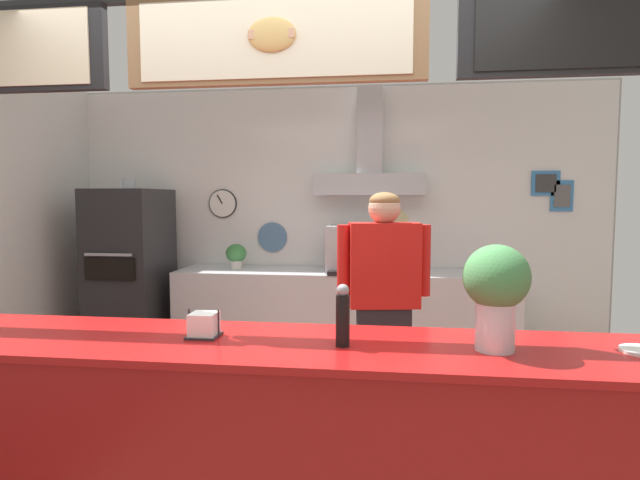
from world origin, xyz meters
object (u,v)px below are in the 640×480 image
(pizza_oven, at_px, (131,278))
(potted_sage, at_px, (392,257))
(basil_vase, at_px, (496,291))
(shop_worker, at_px, (383,309))
(espresso_machine, at_px, (357,249))
(napkin_holder, at_px, (204,326))
(potted_rosemary, at_px, (236,255))
(pepper_grinder, at_px, (343,316))

(pizza_oven, distance_m, potted_sage, 2.49)
(pizza_oven, bearing_deg, potted_sage, 4.95)
(potted_sage, bearing_deg, basil_vase, -82.56)
(shop_worker, height_order, potted_sage, shop_worker)
(pizza_oven, distance_m, espresso_machine, 2.17)
(shop_worker, xyz_separation_m, espresso_machine, (-0.25, 1.41, 0.25))
(pizza_oven, relative_size, basil_vase, 4.34)
(espresso_machine, bearing_deg, shop_worker, -79.87)
(espresso_machine, xyz_separation_m, napkin_holder, (-0.50, -2.64, -0.08))
(potted_sage, bearing_deg, potted_rosemary, -179.47)
(pizza_oven, bearing_deg, pepper_grinder, -48.68)
(pizza_oven, bearing_deg, espresso_machine, 3.98)
(shop_worker, bearing_deg, napkin_holder, 49.54)
(pizza_oven, height_order, potted_rosemary, pizza_oven)
(shop_worker, relative_size, napkin_holder, 11.96)
(pizza_oven, distance_m, napkin_holder, 3.00)
(shop_worker, relative_size, espresso_machine, 3.01)
(napkin_holder, height_order, pepper_grinder, pepper_grinder)
(pepper_grinder, xyz_separation_m, basil_vase, (0.59, 0.02, 0.11))
(espresso_machine, relative_size, potted_rosemary, 2.26)
(napkin_holder, bearing_deg, potted_rosemary, 103.98)
(pizza_oven, height_order, potted_sage, pizza_oven)
(pepper_grinder, bearing_deg, napkin_holder, 174.30)
(napkin_holder, relative_size, pepper_grinder, 0.55)
(pizza_oven, xyz_separation_m, potted_sage, (2.48, 0.21, 0.21))
(potted_rosemary, bearing_deg, potted_sage, 0.53)
(napkin_holder, distance_m, basil_vase, 1.20)
(napkin_holder, bearing_deg, basil_vase, -1.83)
(pizza_oven, bearing_deg, napkin_holder, -56.53)
(pizza_oven, distance_m, potted_rosemary, 1.02)
(shop_worker, distance_m, potted_rosemary, 2.05)
(shop_worker, relative_size, potted_sage, 6.94)
(potted_sage, xyz_separation_m, potted_rosemary, (-1.50, -0.01, 0.00))
(potted_sage, bearing_deg, shop_worker, -92.87)
(basil_vase, bearing_deg, shop_worker, 108.77)
(espresso_machine, height_order, potted_sage, espresso_machine)
(pizza_oven, xyz_separation_m, pepper_grinder, (2.25, -2.55, 0.28))
(espresso_machine, xyz_separation_m, pepper_grinder, (0.10, -2.70, -0.00))
(pepper_grinder, bearing_deg, shop_worker, 83.12)
(pizza_oven, relative_size, pepper_grinder, 7.15)
(shop_worker, bearing_deg, basil_vase, 99.65)
(shop_worker, height_order, pepper_grinder, shop_worker)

